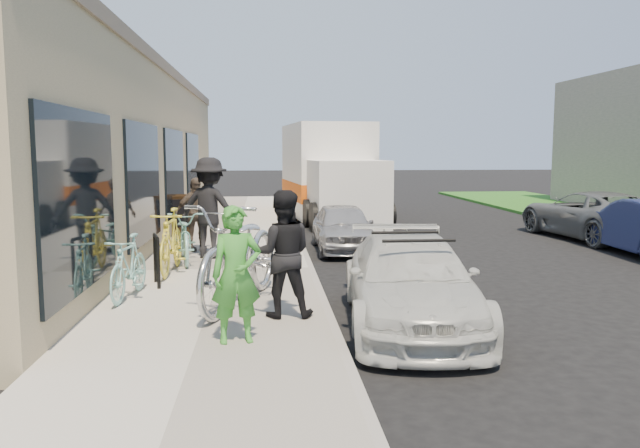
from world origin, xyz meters
name	(u,v)px	position (x,y,z in m)	size (l,w,h in m)	color
ground	(363,321)	(0.00, 0.00, 0.00)	(120.00, 120.00, 0.00)	black
sidewalk	(222,273)	(-2.00, 3.00, 0.07)	(3.00, 34.00, 0.15)	#B6AFA4
curb	(311,272)	(-0.45, 3.00, 0.07)	(0.12, 34.00, 0.13)	gray
storefront	(101,153)	(-5.24, 7.99, 2.12)	(3.60, 20.00, 4.22)	tan
bike_rack	(157,255)	(-2.90, 1.75, 0.62)	(0.18, 0.54, 0.78)	black
sandwich_board	(180,214)	(-3.31, 7.57, 0.64)	(0.62, 0.63, 0.96)	black
sedan_white	(410,282)	(0.56, -0.21, 0.56)	(1.94, 3.97, 1.15)	silver
sedan_silver	(343,227)	(0.45, 5.67, 0.52)	(1.23, 3.07, 1.05)	#A0A0A5
moving_truck	(330,177)	(0.81, 11.88, 1.35)	(2.92, 6.37, 3.03)	white
far_car_gray	(592,215)	(6.88, 7.03, 0.60)	(1.98, 4.30, 1.20)	#57595C
tandem_bike	(242,253)	(-1.56, 0.44, 0.85)	(0.93, 2.66, 1.40)	silver
woman_rider	(236,275)	(-1.56, -1.20, 0.89)	(0.54, 0.35, 1.48)	#398E2F
man_standing	(282,254)	(-1.04, -0.20, 0.94)	(0.77, 0.60, 1.58)	black
cruiser_bike_a	(129,267)	(-3.14, 0.94, 0.59)	(0.41, 1.47, 0.88)	#85C7BE
cruiser_bike_b	(185,236)	(-2.72, 3.77, 0.63)	(0.63, 1.82, 0.96)	#85C7BE
cruiser_bike_c	(171,241)	(-2.82, 2.73, 0.69)	(0.51, 1.79, 1.08)	yellow
bystander_a	(210,208)	(-2.30, 4.19, 1.11)	(1.24, 0.71, 1.92)	black
bystander_b	(195,214)	(-2.67, 5.05, 0.90)	(0.88, 0.37, 1.50)	brown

